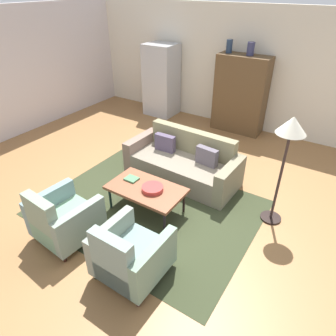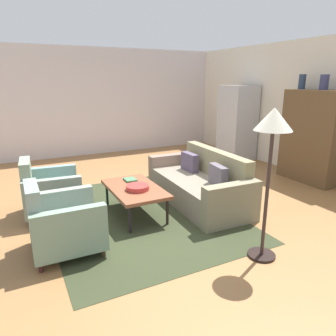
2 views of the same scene
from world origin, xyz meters
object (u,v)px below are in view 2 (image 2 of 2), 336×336
Objects in this scene: armchair_right at (60,225)px; floor_lamp at (272,134)px; refrigerator at (237,123)px; fruit_bowl at (138,188)px; vase_tall at (302,82)px; vase_round at (324,82)px; couch at (201,185)px; coffee_table at (135,190)px; armchair_left at (48,193)px; book_stack at (130,180)px; cabinet at (313,137)px.

floor_lamp reaches higher than armchair_right.
fruit_bowl is at bearing -57.81° from refrigerator.
vase_round is at bearing 0.00° from vase_tall.
armchair_right is 2.62× the size of fruit_bowl.
vase_tall is at bearing -79.53° from couch.
refrigerator is at bearing 120.47° from armchair_right.
coffee_table is at bearing -84.19° from vase_tall.
floor_lamp is at bearing -53.10° from vase_tall.
fruit_bowl is at bearing 112.70° from armchair_right.
armchair_left is at bearing -122.03° from fruit_bowl.
refrigerator is at bearing -46.61° from couch.
armchair_right is 3.15× the size of vase_round.
coffee_table is 2.24m from floor_lamp.
vase_round reaches higher than coffee_table.
fruit_bowl is at bearing 0.00° from coffee_table.
book_stack is 4.01m from vase_round.
armchair_right is at bearing -60.07° from refrigerator.
vase_tall is at bearing 101.82° from armchair_right.
cabinet is 1.12m from vase_tall.
floor_lamp reaches higher than couch.
cabinet is 6.44× the size of vase_round.
armchair_left is at bearing -117.42° from coffee_table.
refrigerator reaches higher than cabinet.
vase_tall is 0.17× the size of floor_lamp.
armchair_right is 0.49× the size of cabinet.
refrigerator reaches higher than couch.
vase_round is at bearing -2.71° from cabinet.
armchair_left is 5.10m from refrigerator.
vase_round reaches higher than book_stack.
couch is at bearing 104.77° from armchair_right.
fruit_bowl is 0.46m from book_stack.
refrigerator is (-1.57, 4.82, 0.58)m from armchair_left.
floor_lamp is (2.37, 2.06, 1.10)m from armchair_left.
fruit_bowl is (-0.47, 1.17, 0.13)m from armchair_right.
vase_round is 0.16× the size of floor_lamp.
cabinet reaches higher than floor_lamp.
armchair_right is at bearing -83.27° from cabinet.
couch is 7.37× the size of vase_tall.
book_stack is (-0.46, 0.05, -0.02)m from fruit_bowl.
refrigerator is at bearing 122.19° from fruit_bowl.
coffee_table is 0.14m from fruit_bowl.
cabinet is at bearing 87.14° from armchair_left.
floor_lamp is at bearing 26.68° from coffee_table.
armchair_left is 3.05× the size of vase_tall.
book_stack is 3.75m from cabinet.
floor_lamp is (2.10, 0.84, 0.99)m from book_stack.
book_stack reaches higher than coffee_table.
coffee_table is (-0.00, -1.19, 0.11)m from couch.
vase_tall is at bearing 90.75° from book_stack.
refrigerator reaches higher than coffee_table.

